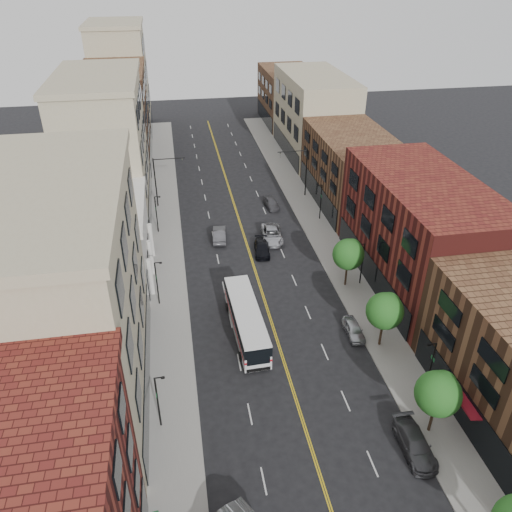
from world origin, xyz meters
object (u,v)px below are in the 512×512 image
car_parked_far (354,329)px  car_lane_a (262,248)px  car_lane_c (271,203)px  city_bus (246,319)px  car_lane_b (272,234)px  car_parked_mid (415,444)px  car_lane_behind (219,234)px

car_parked_far → car_lane_a: size_ratio=0.83×
car_lane_a → car_lane_c: 12.96m
city_bus → car_lane_b: city_bus is taller
car_parked_mid → car_lane_b: (-4.04, 33.00, 0.06)m
car_parked_far → car_lane_b: 20.06m
car_lane_c → car_parked_far: bearing=-90.5°
car_parked_far → car_lane_c: (-2.25, 29.06, 0.05)m
city_bus → car_lane_behind: size_ratio=2.47×
car_parked_far → car_lane_b: car_lane_b is taller
city_bus → car_lane_c: city_bus is taller
city_bus → car_lane_b: size_ratio=2.02×
car_parked_far → car_lane_a: 17.64m
car_lane_a → car_lane_c: (3.65, 12.44, 0.03)m
city_bus → car_lane_a: city_bus is taller
car_lane_behind → car_lane_a: 6.37m
car_parked_far → car_parked_mid: bearing=-89.0°
car_lane_a → car_lane_behind: bearing=145.5°
car_lane_b → car_lane_c: size_ratio=1.40×
car_parked_far → car_lane_behind: (-10.67, 20.85, 0.12)m
car_lane_behind → car_lane_a: car_lane_behind is taller
city_bus → car_lane_b: (6.07, 17.57, -0.91)m
car_parked_mid → car_lane_a: 30.55m
city_bus → car_lane_c: 28.13m
car_parked_mid → car_lane_behind: 35.83m
car_lane_behind → car_lane_b: size_ratio=0.82×
car_lane_a → car_parked_far: bearing=-63.4°
car_parked_mid → car_lane_a: bearing=101.9°
car_lane_b → car_lane_c: bearing=85.0°
car_lane_behind → car_lane_c: size_ratio=1.15×
car_lane_b → car_lane_a: bearing=-115.8°
car_lane_b → car_lane_c: 9.58m
car_parked_far → car_lane_a: car_lane_a is taller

